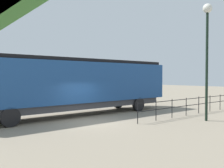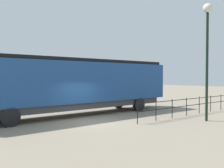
# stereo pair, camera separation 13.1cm
# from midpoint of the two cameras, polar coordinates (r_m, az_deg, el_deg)

# --- Properties ---
(ground_plane) EXTENTS (120.00, 120.00, 0.00)m
(ground_plane) POSITION_cam_midpoint_polar(r_m,az_deg,el_deg) (15.38, -4.55, -8.74)
(ground_plane) COLOR gray
(locomotive) EXTENTS (2.83, 15.80, 4.05)m
(locomotive) POSITION_cam_midpoint_polar(r_m,az_deg,el_deg) (18.34, -7.03, 0.10)
(locomotive) COLOR navy
(locomotive) RESTS_ON ground_plane
(lamp_post) EXTENTS (0.58, 0.58, 7.33)m
(lamp_post) POSITION_cam_midpoint_polar(r_m,az_deg,el_deg) (16.89, 20.73, 10.24)
(lamp_post) COLOR black
(lamp_post) RESTS_ON ground_plane
(platform_fence) EXTENTS (0.05, 11.57, 1.28)m
(platform_fence) POSITION_cam_midpoint_polar(r_m,az_deg,el_deg) (19.28, 17.79, -4.24)
(platform_fence) COLOR black
(platform_fence) RESTS_ON ground_plane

